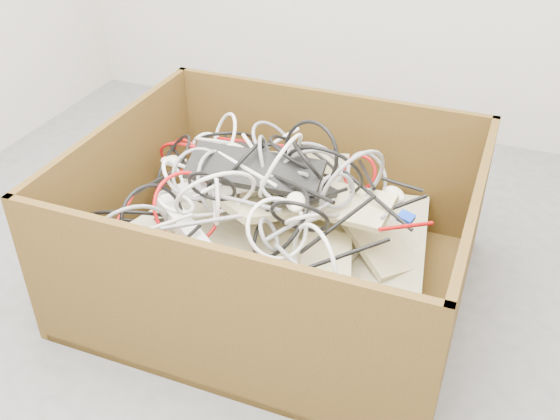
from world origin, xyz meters
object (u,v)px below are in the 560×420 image
(cardboard_box, at_px, (273,254))
(power_strip_right, at_px, (182,224))
(power_strip_left, at_px, (217,187))
(vga_plug, at_px, (406,218))

(cardboard_box, bearing_deg, power_strip_right, -140.92)
(power_strip_left, height_order, vga_plug, power_strip_left)
(cardboard_box, xyz_separation_m, vga_plug, (0.41, 0.05, 0.22))
(cardboard_box, distance_m, power_strip_left, 0.30)
(cardboard_box, relative_size, vga_plug, 26.18)
(power_strip_left, relative_size, power_strip_right, 1.01)
(power_strip_left, xyz_separation_m, vga_plug, (0.57, 0.09, -0.03))
(power_strip_left, relative_size, vga_plug, 6.09)
(cardboard_box, xyz_separation_m, power_strip_left, (-0.17, -0.05, 0.25))
(cardboard_box, distance_m, power_strip_right, 0.34)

